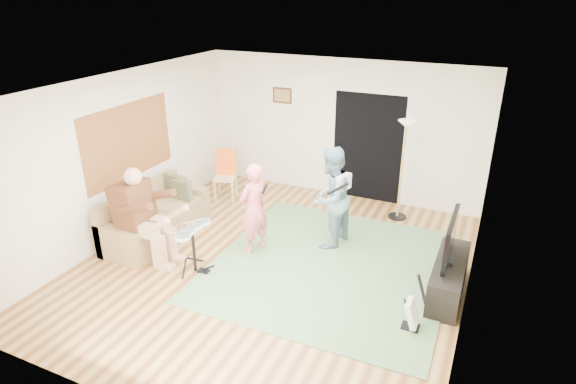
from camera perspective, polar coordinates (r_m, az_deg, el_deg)
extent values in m
plane|color=brown|center=(7.43, -1.69, -8.62)|extent=(6.00, 6.00, 0.00)
plane|color=white|center=(6.41, -1.98, 12.27)|extent=(6.00, 6.00, 0.00)
plane|color=#9B5D2F|center=(8.40, -18.35, 5.70)|extent=(0.00, 2.05, 2.05)
plane|color=black|center=(9.37, 9.39, 5.17)|extent=(2.10, 0.00, 2.10)
cube|color=#3F2314|center=(9.75, -0.69, 11.37)|extent=(0.42, 0.03, 0.32)
cube|color=#527849|center=(7.42, 5.05, -8.65)|extent=(3.47, 3.61, 0.02)
cube|color=olive|center=(8.43, -15.21, -3.78)|extent=(0.81, 1.62, 0.40)
cube|color=olive|center=(8.55, -17.15, -2.08)|extent=(0.15, 2.00, 0.81)
cube|color=olive|center=(9.03, -11.71, -0.94)|extent=(0.81, 0.19, 0.57)
cube|color=olive|center=(7.81, -19.42, -5.92)|extent=(0.81, 0.19, 0.57)
cube|color=#572E18|center=(7.62, -17.91, -1.37)|extent=(0.41, 0.54, 0.68)
sphere|color=tan|center=(7.40, -17.92, 1.74)|extent=(0.27, 0.27, 0.27)
cylinder|color=black|center=(7.25, -11.10, -6.77)|extent=(0.05, 0.05, 0.66)
cube|color=silver|center=(7.10, -11.30, -4.55)|extent=(0.13, 0.66, 0.04)
imported|color=#E26270|center=(7.49, -4.09, -1.97)|extent=(0.51, 0.62, 1.47)
imported|color=slate|center=(7.63, 5.06, -0.71)|extent=(0.76, 0.91, 1.66)
cube|color=black|center=(6.40, 14.29, -15.26)|extent=(0.22, 0.18, 0.03)
cube|color=silver|center=(6.28, 14.48, -13.74)|extent=(0.17, 0.26, 0.34)
cylinder|color=black|center=(6.07, 15.65, -11.29)|extent=(0.18, 0.04, 0.44)
cylinder|color=black|center=(9.06, 12.79, -2.85)|extent=(0.33, 0.33, 0.03)
cylinder|color=tan|center=(8.72, 13.30, 2.27)|extent=(0.04, 0.04, 1.72)
cone|color=white|center=(8.45, 13.85, 7.84)|extent=(0.29, 0.29, 0.11)
cube|color=#D6BE8B|center=(9.53, -7.48, 1.69)|extent=(0.52, 0.52, 0.04)
cube|color=orange|center=(9.57, -7.00, 3.86)|extent=(0.39, 0.20, 0.41)
cube|color=black|center=(7.03, 18.49, -9.60)|extent=(0.40, 1.40, 0.50)
cube|color=black|center=(6.74, 18.72, -5.23)|extent=(0.06, 1.00, 0.60)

